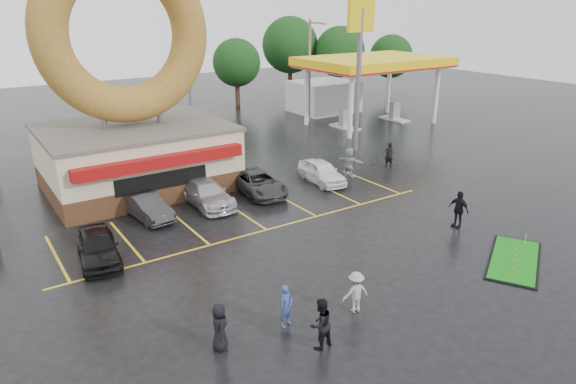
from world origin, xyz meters
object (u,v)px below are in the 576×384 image
car_dgrey (147,207)px  car_silver (207,193)px  streetlight_mid (190,80)px  car_black (98,247)px  streetlight_right (310,69)px  person_blue (286,306)px  putting_green (514,260)px  donut_shop (132,112)px  person_cameraman (458,209)px  car_grey (258,183)px  gas_station (351,79)px  shell_sign (360,48)px  car_white (322,172)px

car_dgrey → car_silver: 3.30m
streetlight_mid → car_black: 20.39m
streetlight_right → person_blue: (-19.53, -25.54, -4.02)m
person_blue → putting_green: (10.63, -1.50, -0.73)m
donut_shop → streetlight_right: size_ratio=1.50×
car_silver → person_cameraman: size_ratio=2.45×
car_black → car_grey: car_black is taller
gas_station → streetlight_mid: size_ratio=1.52×
streetlight_right → putting_green: bearing=-108.2°
gas_station → shell_sign: bearing=-128.1°
car_dgrey → car_grey: 6.50m
donut_shop → car_dgrey: 6.41m
putting_green → streetlight_mid: bearing=96.8°
shell_sign → putting_green: 19.55m
streetlight_right → donut_shop: bearing=-154.8°
donut_shop → car_silver: 6.59m
car_white → putting_green: (0.62, -12.65, -0.63)m
shell_sign → car_grey: 13.31m
donut_shop → shell_sign: (16.00, -0.97, 2.91)m
streetlight_right → car_white: 17.74m
car_black → putting_green: car_black is taller
car_white → gas_station: bearing=52.1°
car_dgrey → donut_shop: bearing=68.1°
streetlight_mid → car_black: bearing=-125.3°
person_blue → streetlight_right: bearing=36.0°
person_cameraman → car_dgrey: bearing=-132.0°
gas_station → streetlight_right: 4.26m
car_grey → putting_green: 14.00m
car_black → putting_green: 17.61m
car_dgrey → gas_station: bearing=20.4°
streetlight_mid → car_grey: streetlight_mid is taller
shell_sign → streetlight_mid: 12.93m
car_white → person_cameraman: (1.45, -8.95, 0.25)m
car_black → car_white: bearing=19.7°
gas_station → streetlight_right: bearing=166.3°
car_dgrey → car_white: 10.74m
car_dgrey → person_blue: size_ratio=2.46×
gas_station → person_cameraman: size_ratio=7.45×
streetlight_right → car_silver: 22.32m
car_white → person_cameraman: person_cameraman is taller
donut_shop → car_dgrey: donut_shop is taller
person_cameraman → donut_shop: bearing=-147.0°
gas_station → car_silver: size_ratio=3.04×
streetlight_mid → car_silver: size_ratio=2.01×
car_black → car_dgrey: 4.71m
gas_station → car_grey: size_ratio=2.98×
person_blue → person_cameraman: (11.46, 2.20, 0.15)m
shell_sign → car_dgrey: 18.96m
car_grey → person_cameraman: bearing=-53.8°
streetlight_right → car_silver: streetlight_right is taller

